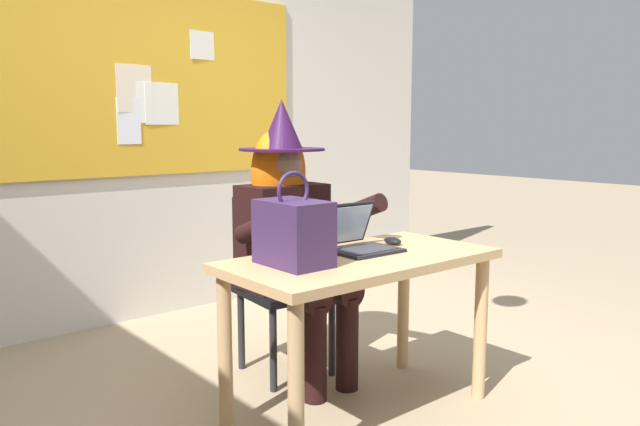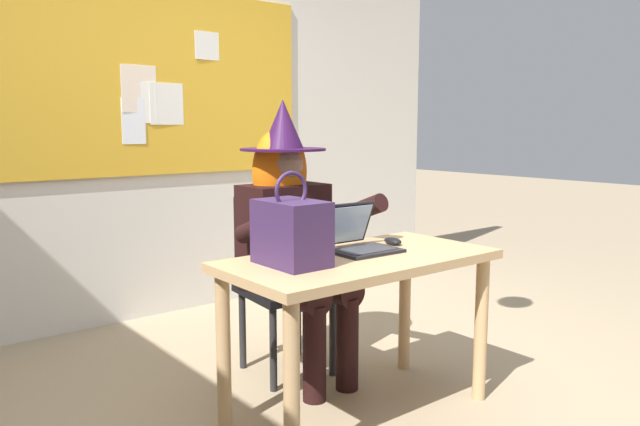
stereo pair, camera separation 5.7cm
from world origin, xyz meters
name	(u,v)px [view 1 (the left image)]	position (x,y,z in m)	size (l,w,h in m)	color
ground_plane	(336,426)	(0.00, 0.00, 0.00)	(24.00, 24.00, 0.00)	tan
wall_back_bulletin	(131,95)	(0.00, 1.98, 1.46)	(5.26, 2.14, 2.90)	silver
desk_main	(361,281)	(0.16, 0.02, 0.60)	(1.20, 0.61, 0.71)	tan
chair_at_desk	(277,273)	(0.20, 0.69, 0.51)	(0.46, 0.46, 0.91)	black
person_costumed	(290,223)	(0.19, 0.56, 0.79)	(0.59, 0.68, 1.40)	black
laptop	(358,240)	(0.23, 0.11, 0.76)	(0.30, 0.30, 0.21)	black
computer_mouse	(393,241)	(0.45, 0.11, 0.73)	(0.06, 0.10, 0.03)	black
handbag	(293,232)	(-0.17, 0.07, 0.85)	(0.20, 0.30, 0.38)	#38234C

